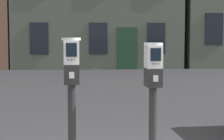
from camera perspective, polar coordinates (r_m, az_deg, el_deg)
name	(u,v)px	position (r m, az deg, el deg)	size (l,w,h in m)	color
parking_meter_near_kerb	(71,78)	(4.31, -6.06, -1.23)	(0.23, 0.26, 1.47)	black
parking_meter_twin_adjacent	(153,81)	(4.38, 6.14, -1.67)	(0.23, 0.26, 1.41)	black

